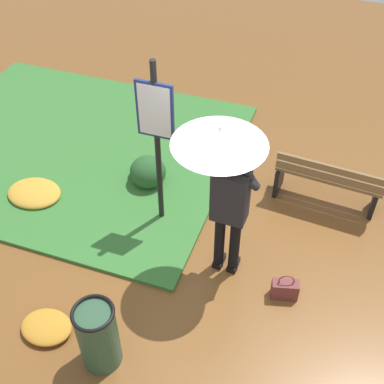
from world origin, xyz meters
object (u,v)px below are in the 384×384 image
Objects in this scene: person_with_umbrella at (224,168)px; info_sign_post at (156,129)px; handbag at (285,289)px; park_bench at (328,180)px; trash_bin at (98,336)px.

info_sign_post is (0.95, -0.52, -0.11)m from person_with_umbrella.
person_with_umbrella is 5.53× the size of handbag.
trash_bin is at bearing 59.77° from park_bench.
handbag is at bearing -139.37° from trash_bin.
handbag is 1.74m from park_bench.
park_bench is at bearing -123.68° from person_with_umbrella.
person_with_umbrella reaches higher than trash_bin.
info_sign_post is 1.64× the size of park_bench.
person_with_umbrella is 2.45× the size of trash_bin.
trash_bin is (0.77, 1.55, -1.13)m from person_with_umbrella.
park_bench is (-1.02, -1.54, -1.15)m from person_with_umbrella.
park_bench is (-1.98, -1.02, -1.04)m from info_sign_post.
person_with_umbrella is at bearing -116.55° from trash_bin.
park_bench is (-0.20, -1.71, 0.28)m from handbag.
person_with_umbrella is 2.18m from park_bench.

